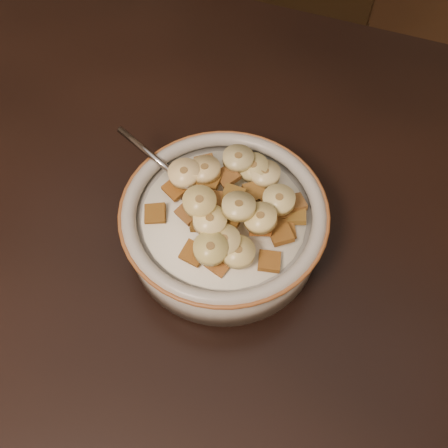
% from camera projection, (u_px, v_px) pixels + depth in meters
% --- Properties ---
extents(floor, '(4.00, 4.50, 0.10)m').
position_uv_depth(floor, '(117.00, 385.00, 1.23)').
color(floor, '#422816').
rests_on(floor, ground).
extents(chair, '(0.47, 0.47, 1.04)m').
position_uv_depth(chair, '(236.00, 48.00, 1.04)').
color(chair, black).
rests_on(chair, floor).
extents(cereal_bowl, '(0.19, 0.19, 0.05)m').
position_uv_depth(cereal_bowl, '(224.00, 227.00, 0.51)').
color(cereal_bowl, '#ABA898').
rests_on(cereal_bowl, table).
extents(milk, '(0.16, 0.16, 0.00)m').
position_uv_depth(milk, '(224.00, 215.00, 0.49)').
color(milk, white).
rests_on(milk, cereal_bowl).
extents(spoon, '(0.05, 0.05, 0.01)m').
position_uv_depth(spoon, '(200.00, 196.00, 0.49)').
color(spoon, gray).
rests_on(spoon, cereal_bowl).
extents(cereal_square_0, '(0.03, 0.03, 0.01)m').
position_uv_depth(cereal_square_0, '(278.00, 211.00, 0.48)').
color(cereal_square_0, brown).
rests_on(cereal_square_0, milk).
extents(cereal_square_1, '(0.03, 0.03, 0.01)m').
position_uv_depth(cereal_square_1, '(189.00, 212.00, 0.47)').
color(cereal_square_1, brown).
rests_on(cereal_square_1, milk).
extents(cereal_square_2, '(0.03, 0.03, 0.01)m').
position_uv_depth(cereal_square_2, '(281.00, 235.00, 0.47)').
color(cereal_square_2, brown).
rests_on(cereal_square_2, milk).
extents(cereal_square_3, '(0.03, 0.03, 0.01)m').
position_uv_depth(cereal_square_3, '(284.00, 230.00, 0.47)').
color(cereal_square_3, brown).
rests_on(cereal_square_3, milk).
extents(cereal_square_4, '(0.03, 0.03, 0.01)m').
position_uv_depth(cereal_square_4, '(294.00, 203.00, 0.49)').
color(cereal_square_4, brown).
rests_on(cereal_square_4, milk).
extents(cereal_square_5, '(0.02, 0.03, 0.01)m').
position_uv_depth(cereal_square_5, '(269.00, 261.00, 0.45)').
color(cereal_square_5, '#98621F').
rests_on(cereal_square_5, milk).
extents(cereal_square_6, '(0.03, 0.03, 0.01)m').
position_uv_depth(cereal_square_6, '(155.00, 214.00, 0.48)').
color(cereal_square_6, brown).
rests_on(cereal_square_6, milk).
extents(cereal_square_7, '(0.03, 0.03, 0.01)m').
position_uv_depth(cereal_square_7, '(184.00, 172.00, 0.51)').
color(cereal_square_7, '#99691C').
rests_on(cereal_square_7, milk).
extents(cereal_square_8, '(0.02, 0.02, 0.01)m').
position_uv_depth(cereal_square_8, '(233.00, 196.00, 0.47)').
color(cereal_square_8, brown).
rests_on(cereal_square_8, milk).
extents(cereal_square_9, '(0.02, 0.02, 0.01)m').
position_uv_depth(cereal_square_9, '(219.00, 263.00, 0.45)').
color(cereal_square_9, '#9C5C2C').
rests_on(cereal_square_9, milk).
extents(cereal_square_10, '(0.03, 0.03, 0.01)m').
position_uv_depth(cereal_square_10, '(260.00, 226.00, 0.46)').
color(cereal_square_10, '#965722').
rests_on(cereal_square_10, milk).
extents(cereal_square_11, '(0.03, 0.03, 0.01)m').
position_uv_depth(cereal_square_11, '(255.00, 192.00, 0.49)').
color(cereal_square_11, brown).
rests_on(cereal_square_11, milk).
extents(cereal_square_12, '(0.03, 0.03, 0.01)m').
position_uv_depth(cereal_square_12, '(211.00, 201.00, 0.47)').
color(cereal_square_12, brown).
rests_on(cereal_square_12, milk).
extents(cereal_square_13, '(0.03, 0.03, 0.01)m').
position_uv_depth(cereal_square_13, '(175.00, 188.00, 0.49)').
color(cereal_square_13, brown).
rests_on(cereal_square_13, milk).
extents(cereal_square_14, '(0.02, 0.02, 0.01)m').
position_uv_depth(cereal_square_14, '(226.00, 225.00, 0.46)').
color(cereal_square_14, brown).
rests_on(cereal_square_14, milk).
extents(cereal_square_15, '(0.03, 0.03, 0.01)m').
position_uv_depth(cereal_square_15, '(274.00, 204.00, 0.48)').
color(cereal_square_15, brown).
rests_on(cereal_square_15, milk).
extents(cereal_square_16, '(0.03, 0.03, 0.01)m').
position_uv_depth(cereal_square_16, '(202.00, 222.00, 0.46)').
color(cereal_square_16, brown).
rests_on(cereal_square_16, milk).
extents(cereal_square_17, '(0.03, 0.03, 0.01)m').
position_uv_depth(cereal_square_17, '(230.00, 239.00, 0.46)').
color(cereal_square_17, olive).
rests_on(cereal_square_17, milk).
extents(cereal_square_18, '(0.02, 0.02, 0.01)m').
position_uv_depth(cereal_square_18, '(193.00, 253.00, 0.45)').
color(cereal_square_18, brown).
rests_on(cereal_square_18, milk).
extents(cereal_square_19, '(0.02, 0.02, 0.01)m').
position_uv_depth(cereal_square_19, '(209.00, 182.00, 0.49)').
color(cereal_square_19, brown).
rests_on(cereal_square_19, milk).
extents(cereal_square_20, '(0.03, 0.03, 0.01)m').
position_uv_depth(cereal_square_20, '(296.00, 215.00, 0.48)').
color(cereal_square_20, brown).
rests_on(cereal_square_20, milk).
extents(cereal_square_21, '(0.03, 0.03, 0.01)m').
position_uv_depth(cereal_square_21, '(227.00, 176.00, 0.49)').
color(cereal_square_21, brown).
rests_on(cereal_square_21, milk).
extents(cereal_square_22, '(0.03, 0.03, 0.01)m').
position_uv_depth(cereal_square_22, '(205.00, 164.00, 0.51)').
color(cereal_square_22, brown).
rests_on(cereal_square_22, milk).
extents(banana_slice_0, '(0.04, 0.04, 0.01)m').
position_uv_depth(banana_slice_0, '(224.00, 241.00, 0.45)').
color(banana_slice_0, '#CFC37B').
rests_on(banana_slice_0, milk).
extents(banana_slice_1, '(0.04, 0.04, 0.01)m').
position_uv_depth(banana_slice_1, '(205.00, 170.00, 0.48)').
color(banana_slice_1, tan).
rests_on(banana_slice_1, milk).
extents(banana_slice_2, '(0.03, 0.03, 0.01)m').
position_uv_depth(banana_slice_2, '(210.00, 249.00, 0.44)').
color(banana_slice_2, '#D3C974').
rests_on(banana_slice_2, milk).
extents(banana_slice_3, '(0.04, 0.04, 0.01)m').
position_uv_depth(banana_slice_3, '(238.00, 252.00, 0.44)').
color(banana_slice_3, '#E9D17E').
rests_on(banana_slice_3, milk).
extents(banana_slice_4, '(0.04, 0.04, 0.02)m').
position_uv_depth(banana_slice_4, '(239.00, 206.00, 0.45)').
color(banana_slice_4, '#F4E89B').
rests_on(banana_slice_4, milk).
extents(banana_slice_5, '(0.04, 0.04, 0.01)m').
position_uv_depth(banana_slice_5, '(238.00, 158.00, 0.49)').
color(banana_slice_5, '#C8BC84').
rests_on(banana_slice_5, milk).
extents(banana_slice_6, '(0.04, 0.04, 0.01)m').
position_uv_depth(banana_slice_6, '(253.00, 167.00, 0.50)').
color(banana_slice_6, '#D1C777').
rests_on(banana_slice_6, milk).
extents(banana_slice_7, '(0.04, 0.04, 0.02)m').
position_uv_depth(banana_slice_7, '(260.00, 218.00, 0.45)').
color(banana_slice_7, '#E4D374').
rests_on(banana_slice_7, milk).
extents(banana_slice_8, '(0.04, 0.04, 0.01)m').
position_uv_depth(banana_slice_8, '(200.00, 202.00, 0.45)').
color(banana_slice_8, '#E8CB77').
rests_on(banana_slice_8, milk).
extents(banana_slice_9, '(0.04, 0.04, 0.01)m').
position_uv_depth(banana_slice_9, '(210.00, 220.00, 0.45)').
color(banana_slice_9, '#FFE59C').
rests_on(banana_slice_9, milk).
extents(banana_slice_10, '(0.04, 0.04, 0.01)m').
position_uv_depth(banana_slice_10, '(279.00, 200.00, 0.47)').
color(banana_slice_10, '#E4D07B').
rests_on(banana_slice_10, milk).
extents(banana_slice_11, '(0.03, 0.03, 0.01)m').
position_uv_depth(banana_slice_11, '(184.00, 173.00, 0.48)').
color(banana_slice_11, '#FFE3AC').
rests_on(banana_slice_11, milk).
extents(banana_slice_12, '(0.04, 0.04, 0.01)m').
position_uv_depth(banana_slice_12, '(265.00, 174.00, 0.49)').
color(banana_slice_12, '#D4CA81').
rests_on(banana_slice_12, milk).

